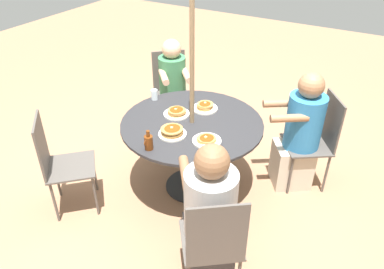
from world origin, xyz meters
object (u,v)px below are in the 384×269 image
Objects in this scene: patio_chair_east at (171,87)px; coffee_cup at (207,153)px; syrup_bottle at (149,142)px; pancake_plate_a at (207,140)px; pancake_plate_c at (172,132)px; diner_north at (299,136)px; drinking_glass_a at (154,95)px; diner_east at (173,93)px; pancake_plate_d at (205,107)px; patio_chair_south at (59,160)px; diner_west at (209,220)px; patio_table at (192,134)px; patio_chair_west at (213,241)px; pancake_plate_b at (177,113)px; patio_chair_north at (317,137)px.

coffee_cup is (1.28, 1.16, 0.26)m from patio_chair_east.
syrup_bottle reaches higher than coffee_cup.
pancake_plate_a is 1.42× the size of syrup_bottle.
pancake_plate_c is 0.28m from syrup_bottle.
diner_north reaches higher than drinking_glass_a.
pancake_plate_d is at bearing 101.86° from diner_east.
diner_west is (-0.01, 1.45, 0.01)m from patio_chair_south.
patio_table is 5.31× the size of pancake_plate_a.
diner_east is 2.19m from patio_chair_west.
diner_north is 12.09× the size of coffee_cup.
diner_north is at bearing 154.40° from coffee_cup.
pancake_plate_b is (-0.25, -0.45, 0.01)m from pancake_plate_a.
pancake_plate_d is at bearing 174.55° from syrup_bottle.
syrup_bottle is (-0.29, 0.76, 0.28)m from patio_chair_south.
patio_chair_south reaches higher than patio_table.
pancake_plate_c is (-0.55, 0.81, 0.24)m from patio_chair_south.
coffee_cup is at bearing 41.86° from patio_table.
diner_west is (1.68, 1.40, 0.01)m from patio_chair_east.
pancake_plate_a is at bearing 29.89° from pancake_plate_d.
pancake_plate_a is 1.00× the size of pancake_plate_c.
patio_chair_south is at bearing 94.97° from patio_chair_north.
pancake_plate_b is 1.00× the size of pancake_plate_c.
pancake_plate_b is at bearing 66.53° from drinking_glass_a.
syrup_bottle is (1.09, -0.92, 0.26)m from diner_north.
diner_east reaches higher than syrup_bottle.
patio_chair_south is at bearing 95.37° from diner_north.
pancake_plate_b is (0.83, 0.61, 0.24)m from patio_chair_east.
patio_chair_east is at bearing -137.85° from coffee_cup.
diner_east reaches higher than pancake_plate_c.
diner_north reaches higher than patio_chair_west.
patio_chair_south is 9.64× the size of coffee_cup.
syrup_bottle is (1.41, 0.71, 0.28)m from patio_chair_east.
diner_east is 1.43m from syrup_bottle.
patio_chair_west is 0.89m from pancake_plate_a.
patio_chair_west is 1.35m from pancake_plate_b.
patio_chair_south is 0.86m from syrup_bottle.
diner_west reaches higher than pancake_plate_b.
patio_chair_north is 1.09m from pancake_plate_d.
pancake_plate_a is at bearing 91.93° from patio_chair_east.
coffee_cup is at bearing 83.89° from diner_west.
diner_west is 7.03× the size of syrup_bottle.
diner_north is at bearing 43.56° from diner_west.
pancake_plate_c is (1.14, 0.76, 0.24)m from patio_chair_east.
patio_chair_west is 3.92× the size of pancake_plate_b.
patio_table is at bearing 90.00° from patio_chair_west.
pancake_plate_b is (-0.85, -0.79, 0.22)m from diner_west.
drinking_glass_a is at bearing -82.55° from pancake_plate_d.
drinking_glass_a reaches higher than pancake_plate_c.
patio_chair_north is 1.40m from pancake_plate_c.
patio_chair_west is 1.43m from pancake_plate_d.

